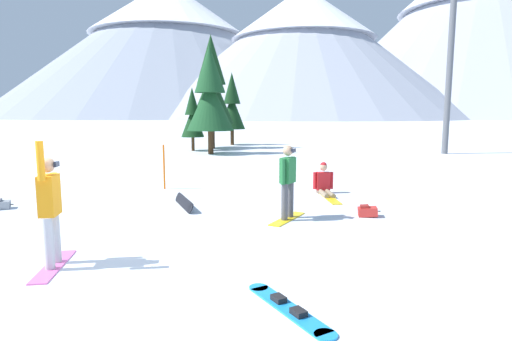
{
  "coord_description": "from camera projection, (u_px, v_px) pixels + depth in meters",
  "views": [
    {
      "loc": [
        3.34,
        -6.04,
        2.45
      ],
      "look_at": [
        1.72,
        4.38,
        1.0
      ],
      "focal_mm": 29.46,
      "sensor_mm": 36.0,
      "label": 1
    }
  ],
  "objects": [
    {
      "name": "snowboarder_background",
      "position": [
        324.0,
        183.0,
        12.71
      ],
      "size": [
        0.83,
        1.86,
        0.96
      ],
      "color": "gray",
      "rests_on": "ground_plane"
    },
    {
      "name": "ski_lift_tower",
      "position": [
        451.0,
        40.0,
        24.46
      ],
      "size": [
        2.95,
        0.36,
        11.96
      ],
      "color": "#595B60",
      "rests_on": "ground_plane"
    },
    {
      "name": "trail_marker_pole",
      "position": [
        164.0,
        167.0,
        13.52
      ],
      "size": [
        0.06,
        0.06,
        1.44
      ],
      "primitive_type": "cylinder",
      "color": "orange",
      "rests_on": "ground_plane"
    },
    {
      "name": "loose_snowboard_near_right",
      "position": [
        184.0,
        202.0,
        11.01
      ],
      "size": [
        1.04,
        1.63,
        0.25
      ],
      "color": "black",
      "rests_on": "ground_plane"
    },
    {
      "name": "snowboarder_foreground",
      "position": [
        50.0,
        208.0,
        6.61
      ],
      "size": [
        0.69,
        1.51,
        2.04
      ],
      "color": "pink",
      "rests_on": "ground_plane"
    },
    {
      "name": "backpack_red",
      "position": [
        367.0,
        211.0,
        9.99
      ],
      "size": [
        0.53,
        0.32,
        0.28
      ],
      "color": "red",
      "rests_on": "ground_plane"
    },
    {
      "name": "pine_tree_slender",
      "position": [
        232.0,
        106.0,
        31.91
      ],
      "size": [
        2.0,
        2.0,
        5.49
      ],
      "color": "#472D19",
      "rests_on": "ground_plane"
    },
    {
      "name": "snowboarder_midground",
      "position": [
        288.0,
        180.0,
        9.62
      ],
      "size": [
        0.76,
        1.45,
        1.72
      ],
      "color": "yellow",
      "rests_on": "ground_plane"
    },
    {
      "name": "pine_tree_tall",
      "position": [
        192.0,
        116.0,
        26.99
      ],
      "size": [
        1.5,
        1.5,
        4.07
      ],
      "color": "#472D19",
      "rests_on": "ground_plane"
    },
    {
      "name": "loose_snowboard_far_spare",
      "position": [
        288.0,
        308.0,
        5.27
      ],
      "size": [
        1.3,
        1.52,
        0.09
      ],
      "color": "#1E8CD8",
      "rests_on": "ground_plane"
    },
    {
      "name": "ground_plane",
      "position": [
        109.0,
        266.0,
        6.76
      ],
      "size": [
        800.0,
        800.0,
        0.0
      ],
      "primitive_type": "plane",
      "color": "silver"
    },
    {
      "name": "peak_west_ridge",
      "position": [
        303.0,
        51.0,
        181.28
      ],
      "size": [
        137.58,
        137.58,
        55.61
      ],
      "color": "#9EA3B2",
      "rests_on": "ground_plane"
    },
    {
      "name": "peak_east_ridge",
      "position": [
        483.0,
        26.0,
        214.92
      ],
      "size": [
        186.87,
        186.87,
        89.32
      ],
      "color": "#9EA3B2",
      "rests_on": "ground_plane"
    },
    {
      "name": "backpack_grey",
      "position": [
        0.0,
        204.0,
        10.77
      ],
      "size": [
        0.55,
        0.51,
        0.27
      ],
      "color": "gray",
      "rests_on": "ground_plane"
    },
    {
      "name": "pine_tree_leaning",
      "position": [
        211.0,
        87.0,
        28.55
      ],
      "size": [
        3.02,
        3.02,
        7.68
      ],
      "color": "#472D19",
      "rests_on": "ground_plane"
    },
    {
      "name": "peak_central_summit",
      "position": [
        169.0,
        47.0,
        219.78
      ],
      "size": [
        178.68,
        178.68,
        69.63
      ],
      "color": "#8C93A3",
      "rests_on": "ground_plane"
    },
    {
      "name": "pine_tree_broad",
      "position": [
        210.0,
        95.0,
        24.73
      ],
      "size": [
        2.8,
        2.8,
        6.37
      ],
      "color": "#472D19",
      "rests_on": "ground_plane"
    }
  ]
}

